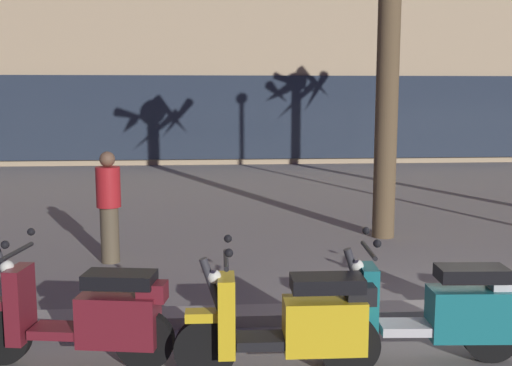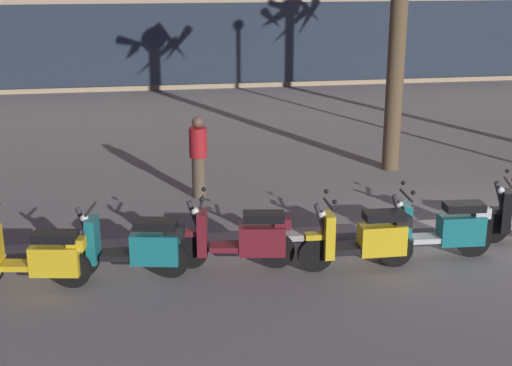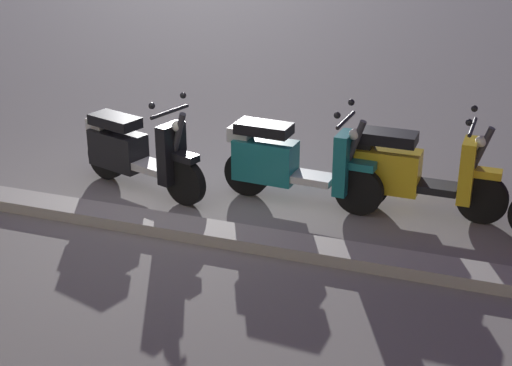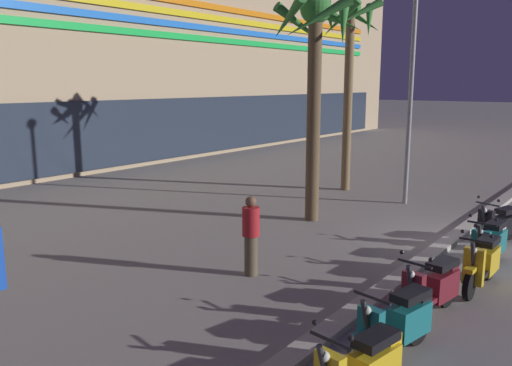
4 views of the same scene
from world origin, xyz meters
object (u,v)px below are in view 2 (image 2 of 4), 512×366
at_px(scooter_teal_tail_end, 443,229).
at_px(pedestrian_strolling_near_curb, 198,155).
at_px(scooter_teal_mid_centre, 136,247).
at_px(scooter_maroon_second_in_line, 244,238).
at_px(scooter_yellow_far_back, 365,239).
at_px(scooter_yellow_gap_after_mid, 37,257).

xyz_separation_m(scooter_teal_tail_end, pedestrian_strolling_near_curb, (-3.39, 3.56, 0.36)).
bearing_deg(scooter_teal_mid_centre, scooter_maroon_second_in_line, 2.12).
bearing_deg(scooter_yellow_far_back, scooter_teal_mid_centre, 175.45).
height_order(scooter_yellow_far_back, scooter_teal_tail_end, same).
xyz_separation_m(scooter_maroon_second_in_line, pedestrian_strolling_near_curb, (-0.35, 3.42, 0.37)).
bearing_deg(scooter_yellow_gap_after_mid, scooter_teal_mid_centre, 5.03).
xyz_separation_m(scooter_yellow_far_back, scooter_teal_tail_end, (1.29, 0.18, 0.00)).
bearing_deg(scooter_yellow_far_back, scooter_yellow_gap_after_mid, 178.23).
distance_m(scooter_yellow_gap_after_mid, scooter_maroon_second_in_line, 2.92).
height_order(scooter_teal_mid_centre, pedestrian_strolling_near_curb, pedestrian_strolling_near_curb).
xyz_separation_m(scooter_teal_mid_centre, pedestrian_strolling_near_curb, (1.21, 3.48, 0.37)).
height_order(scooter_maroon_second_in_line, pedestrian_strolling_near_curb, pedestrian_strolling_near_curb).
xyz_separation_m(scooter_maroon_second_in_line, scooter_teal_tail_end, (3.05, -0.14, 0.01)).
bearing_deg(scooter_yellow_gap_after_mid, pedestrian_strolling_near_curb, 54.51).
distance_m(scooter_yellow_gap_after_mid, scooter_teal_tail_end, 5.96).
bearing_deg(scooter_teal_mid_centre, scooter_yellow_gap_after_mid, -174.97).
relative_size(scooter_teal_mid_centre, scooter_yellow_far_back, 1.03).
height_order(scooter_yellow_gap_after_mid, scooter_yellow_far_back, same).
height_order(scooter_yellow_far_back, pedestrian_strolling_near_curb, pedestrian_strolling_near_curb).
relative_size(scooter_maroon_second_in_line, pedestrian_strolling_near_curb, 1.13).
bearing_deg(scooter_yellow_far_back, scooter_maroon_second_in_line, 169.61).
xyz_separation_m(scooter_yellow_gap_after_mid, scooter_teal_tail_end, (5.96, 0.04, 0.02)).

